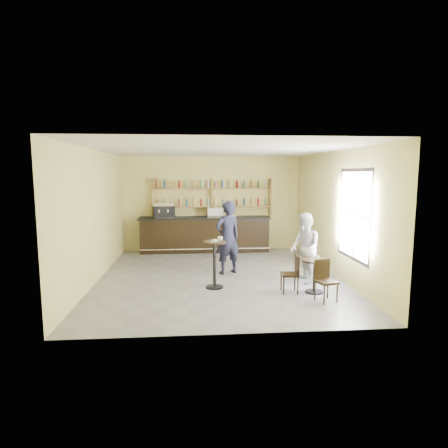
{
  "coord_description": "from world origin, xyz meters",
  "views": [
    {
      "loc": [
        -0.62,
        -9.32,
        2.61
      ],
      "look_at": [
        0.2,
        0.8,
        1.25
      ],
      "focal_mm": 30.0,
      "sensor_mm": 36.0,
      "label": 1
    }
  ],
  "objects": [
    {
      "name": "window_frame",
      "position": [
        2.99,
        -1.2,
        1.7
      ],
      "size": [
        0.04,
        1.7,
        2.1
      ],
      "primitive_type": null,
      "color": "black",
      "rests_on": "wall_right"
    },
    {
      "name": "cafe_table",
      "position": [
        2.02,
        -1.48,
        0.37
      ],
      "size": [
        0.69,
        0.69,
        0.75
      ],
      "primitive_type": null,
      "rotation": [
        0.0,
        0.0,
        -0.19
      ],
      "color": "black",
      "rests_on": "floor"
    },
    {
      "name": "cup_pedestal",
      "position": [
        -0.02,
        -0.84,
        1.13
      ],
      "size": [
        0.15,
        0.15,
        0.09
      ],
      "primitive_type": "imported",
      "rotation": [
        0.0,
        0.0,
        -0.36
      ],
      "color": "white",
      "rests_on": "pedestal_table"
    },
    {
      "name": "man_main",
      "position": [
        0.25,
        0.29,
        0.96
      ],
      "size": [
        0.83,
        0.71,
        1.93
      ],
      "primitive_type": "imported",
      "rotation": [
        0.0,
        0.0,
        3.56
      ],
      "color": "black",
      "rests_on": "floor"
    },
    {
      "name": "wall_left",
      "position": [
        -3.0,
        0.0,
        1.6
      ],
      "size": [
        0.0,
        7.0,
        7.0
      ],
      "primitive_type": "plane",
      "rotation": [
        1.57,
        0.0,
        1.57
      ],
      "color": "#DED37E",
      "rests_on": "floor"
    },
    {
      "name": "espresso_machine",
      "position": [
        -1.61,
        3.15,
        1.42
      ],
      "size": [
        0.74,
        0.54,
        0.48
      ],
      "primitive_type": null,
      "rotation": [
        0.0,
        0.0,
        0.17
      ],
      "color": "black",
      "rests_on": "bar_counter"
    },
    {
      "name": "chair_west",
      "position": [
        1.47,
        -1.43,
        0.42
      ],
      "size": [
        0.38,
        0.38,
        0.84
      ],
      "primitive_type": null,
      "rotation": [
        0.0,
        0.0,
        -1.63
      ],
      "color": "black",
      "rests_on": "floor"
    },
    {
      "name": "floor",
      "position": [
        0.0,
        0.0,
        0.0
      ],
      "size": [
        7.0,
        7.0,
        0.0
      ],
      "primitive_type": "plane",
      "color": "slate",
      "rests_on": "ground"
    },
    {
      "name": "liquor_bottles",
      "position": [
        0.0,
        3.37,
        1.98
      ],
      "size": [
        3.68,
        0.1,
        1.0
      ],
      "primitive_type": null,
      "color": "#8C5919",
      "rests_on": "shelf_unit"
    },
    {
      "name": "donut",
      "position": [
        -0.15,
        -0.95,
        1.11
      ],
      "size": [
        0.15,
        0.15,
        0.04
      ],
      "primitive_type": "torus",
      "rotation": [
        0.0,
        0.0,
        -0.27
      ],
      "color": "gold",
      "rests_on": "napkin"
    },
    {
      "name": "bar_counter",
      "position": [
        -0.26,
        3.15,
        0.59
      ],
      "size": [
        4.37,
        0.85,
        1.18
      ],
      "primitive_type": null,
      "color": "black",
      "rests_on": "floor"
    },
    {
      "name": "chair_south",
      "position": [
        2.07,
        -2.08,
        0.43
      ],
      "size": [
        0.46,
        0.46,
        0.86
      ],
      "primitive_type": null,
      "rotation": [
        0.0,
        0.0,
        0.28
      ],
      "color": "black",
      "rests_on": "floor"
    },
    {
      "name": "pedestal_table",
      "position": [
        -0.16,
        -0.94,
        0.54
      ],
      "size": [
        0.61,
        0.61,
        1.09
      ],
      "primitive_type": null,
      "rotation": [
        0.0,
        0.0,
        0.17
      ],
      "color": "black",
      "rests_on": "floor"
    },
    {
      "name": "shelf_unit",
      "position": [
        0.0,
        3.37,
        1.81
      ],
      "size": [
        4.0,
        0.26,
        1.4
      ],
      "primitive_type": null,
      "color": "brown",
      "rests_on": "wall_back"
    },
    {
      "name": "napkin",
      "position": [
        -0.16,
        -0.94,
        1.09
      ],
      "size": [
        0.18,
        0.18,
        0.0
      ],
      "primitive_type": "cube",
      "rotation": [
        0.0,
        0.0,
        0.24
      ],
      "color": "white",
      "rests_on": "pedestal_table"
    },
    {
      "name": "cup_cafe",
      "position": [
        2.07,
        -1.48,
        0.79
      ],
      "size": [
        0.1,
        0.1,
        0.08
      ],
      "primitive_type": "imported",
      "rotation": [
        0.0,
        0.0,
        0.05
      ],
      "color": "white",
      "rests_on": "cafe_table"
    },
    {
      "name": "wall_back",
      "position": [
        0.0,
        3.5,
        1.6
      ],
      "size": [
        7.0,
        0.0,
        7.0
      ],
      "primitive_type": "plane",
      "rotation": [
        1.57,
        0.0,
        0.0
      ],
      "color": "#DED37E",
      "rests_on": "floor"
    },
    {
      "name": "wall_right",
      "position": [
        3.0,
        0.0,
        1.6
      ],
      "size": [
        0.0,
        7.0,
        7.0
      ],
      "primitive_type": "plane",
      "rotation": [
        1.57,
        0.0,
        -1.57
      ],
      "color": "#DED37E",
      "rests_on": "floor"
    },
    {
      "name": "wall_front",
      "position": [
        0.0,
        -3.5,
        1.6
      ],
      "size": [
        7.0,
        0.0,
        7.0
      ],
      "primitive_type": "plane",
      "rotation": [
        -1.57,
        0.0,
        0.0
      ],
      "color": "#DED37E",
      "rests_on": "floor"
    },
    {
      "name": "ceiling",
      "position": [
        0.0,
        0.0,
        3.2
      ],
      "size": [
        7.0,
        7.0,
        0.0
      ],
      "primitive_type": "plane",
      "rotation": [
        3.14,
        0.0,
        0.0
      ],
      "color": "white",
      "rests_on": "wall_back"
    },
    {
      "name": "patron_second",
      "position": [
        2.02,
        -0.69,
        0.85
      ],
      "size": [
        0.71,
        0.88,
        1.69
      ],
      "primitive_type": "imported",
      "rotation": [
        0.0,
        0.0,
        -1.49
      ],
      "color": "#ADADB2",
      "rests_on": "floor"
    },
    {
      "name": "pastry_case",
      "position": [
        0.08,
        3.15,
        1.34
      ],
      "size": [
        0.56,
        0.47,
        0.31
      ],
      "primitive_type": null,
      "rotation": [
        0.0,
        0.0,
        0.13
      ],
      "color": "silver",
      "rests_on": "bar_counter"
    },
    {
      "name": "window_pane",
      "position": [
        2.99,
        -1.2,
        1.7
      ],
      "size": [
        0.0,
        2.0,
        2.0
      ],
      "primitive_type": "plane",
      "rotation": [
        1.57,
        0.0,
        -1.57
      ],
      "color": "white",
      "rests_on": "wall_right"
    }
  ]
}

